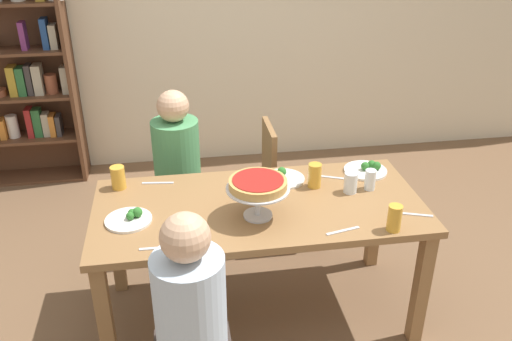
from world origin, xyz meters
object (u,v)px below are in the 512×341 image
(water_glass_clear_near, at_px, (370,180))
(beer_glass_amber_spare, at_px, (315,176))
(beer_glass_amber_short, at_px, (394,218))
(cutlery_fork_far, at_px, (158,183))
(deep_dish_pizza_stand, at_px, (258,187))
(salad_plate_near_diner, at_px, (130,218))
(water_glass_clear_spare, at_px, (196,230))
(water_glass_clear_far, at_px, (351,183))
(cutlery_knife_far, at_px, (328,177))
(diner_far_left, at_px, (179,186))
(salad_plate_spare, at_px, (283,178))
(beer_glass_amber_tall, at_px, (118,178))
(cutlery_spare_fork, at_px, (415,214))
(cutlery_fork_near, at_px, (343,231))
(dining_table, at_px, (259,219))
(cutlery_knife_near, at_px, (159,248))
(salad_plate_far_diner, at_px, (367,169))
(chair_far_right, at_px, (285,177))

(water_glass_clear_near, bearing_deg, beer_glass_amber_spare, 165.66)
(beer_glass_amber_short, xyz_separation_m, cutlery_fork_far, (-1.14, 0.67, -0.07))
(deep_dish_pizza_stand, xyz_separation_m, salad_plate_near_diner, (-0.64, 0.06, -0.16))
(deep_dish_pizza_stand, bearing_deg, water_glass_clear_near, 15.49)
(deep_dish_pizza_stand, height_order, beer_glass_amber_short, deep_dish_pizza_stand)
(water_glass_clear_spare, bearing_deg, water_glass_clear_far, 20.46)
(beer_glass_amber_spare, relative_size, water_glass_clear_near, 1.19)
(beer_glass_amber_spare, height_order, cutlery_knife_far, beer_glass_amber_spare)
(diner_far_left, xyz_separation_m, salad_plate_spare, (0.60, -0.48, 0.26))
(beer_glass_amber_tall, height_order, cutlery_spare_fork, beer_glass_amber_tall)
(cutlery_fork_near, bearing_deg, salad_plate_spare, 95.49)
(dining_table, xyz_separation_m, salad_plate_near_diner, (-0.67, -0.06, 0.11))
(deep_dish_pizza_stand, relative_size, water_glass_clear_near, 2.75)
(dining_table, bearing_deg, beer_glass_amber_spare, 22.61)
(diner_far_left, distance_m, water_glass_clear_far, 1.20)
(cutlery_knife_near, bearing_deg, beer_glass_amber_tall, 110.85)
(salad_plate_near_diner, xyz_separation_m, salad_plate_far_diner, (1.36, 0.33, 0.00))
(deep_dish_pizza_stand, relative_size, cutlery_fork_far, 1.79)
(beer_glass_amber_short, distance_m, cutlery_fork_far, 1.33)
(diner_far_left, height_order, salad_plate_far_diner, diner_far_left)
(water_glass_clear_near, relative_size, cutlery_fork_far, 0.65)
(diner_far_left, relative_size, salad_plate_far_diner, 4.53)
(beer_glass_amber_spare, xyz_separation_m, cutlery_fork_near, (0.03, -0.46, -0.07))
(beer_glass_amber_spare, distance_m, water_glass_clear_far, 0.20)
(dining_table, height_order, cutlery_fork_near, cutlery_fork_near)
(cutlery_fork_far, xyz_separation_m, cutlery_knife_far, (0.98, -0.08, 0.00))
(chair_far_right, xyz_separation_m, cutlery_knife_near, (-0.83, -1.07, 0.26))
(beer_glass_amber_spare, bearing_deg, chair_far_right, 93.66)
(beer_glass_amber_tall, height_order, cutlery_fork_near, beer_glass_amber_tall)
(diner_far_left, height_order, water_glass_clear_spare, diner_far_left)
(salad_plate_spare, height_order, water_glass_clear_far, water_glass_clear_far)
(salad_plate_near_diner, relative_size, cutlery_knife_near, 1.31)
(dining_table, bearing_deg, beer_glass_amber_short, -29.74)
(beer_glass_amber_short, xyz_separation_m, cutlery_fork_near, (-0.25, 0.03, -0.07))
(salad_plate_near_diner, distance_m, beer_glass_amber_spare, 1.03)
(deep_dish_pizza_stand, relative_size, beer_glass_amber_tall, 2.45)
(diner_far_left, distance_m, beer_glass_amber_spare, 1.01)
(diner_far_left, bearing_deg, beer_glass_amber_short, 43.73)
(salad_plate_spare, relative_size, beer_glass_amber_short, 1.77)
(beer_glass_amber_spare, bearing_deg, deep_dish_pizza_stand, -144.53)
(salad_plate_near_diner, relative_size, water_glass_clear_near, 2.01)
(diner_far_left, height_order, chair_far_right, diner_far_left)
(water_glass_clear_near, distance_m, cutlery_fork_far, 1.20)
(deep_dish_pizza_stand, height_order, cutlery_spare_fork, deep_dish_pizza_stand)
(salad_plate_far_diner, bearing_deg, deep_dish_pizza_stand, -151.68)
(salad_plate_far_diner, relative_size, cutlery_fork_far, 1.41)
(beer_glass_amber_tall, distance_m, beer_glass_amber_spare, 1.10)
(salad_plate_spare, xyz_separation_m, beer_glass_amber_short, (0.43, -0.60, 0.05))
(chair_far_right, bearing_deg, salad_plate_far_diner, 39.92)
(cutlery_fork_near, bearing_deg, water_glass_clear_spare, 163.87)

